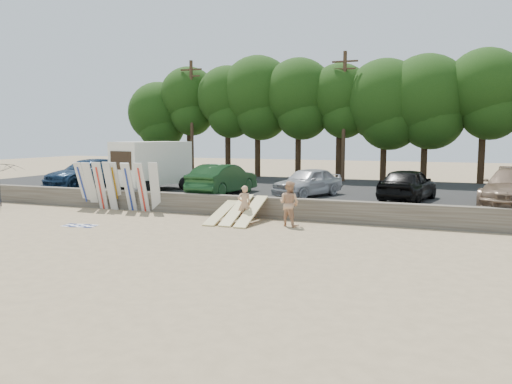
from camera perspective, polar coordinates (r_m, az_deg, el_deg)
ground at (r=21.40m, az=-3.94°, el=-4.05°), size 120.00×120.00×0.00m
seawall at (r=24.03m, az=-0.92°, el=-1.67°), size 44.00×0.50×1.00m
parking_lot at (r=31.08m, az=4.26°, el=-0.12°), size 44.00×14.50×0.70m
treeline at (r=37.66m, az=8.25°, el=10.69°), size 33.01×5.93×9.35m
utility_poles at (r=35.77m, az=10.02°, el=8.81°), size 25.80×0.26×9.00m
box_trailer at (r=29.76m, az=-11.84°, el=3.24°), size 3.38×4.89×2.85m
car_0 at (r=33.23m, az=-18.60°, el=2.08°), size 3.69×6.31×1.72m
car_1 at (r=27.31m, az=-3.81°, el=1.47°), size 2.20×5.17×1.66m
car_2 at (r=26.53m, az=5.95°, el=1.15°), size 3.34×4.81×1.52m
car_3 at (r=25.59m, az=16.96°, el=0.83°), size 2.86×5.07×1.63m
surfboard_upright_0 at (r=28.44m, az=-19.17°, el=0.75°), size 0.55×0.88×2.49m
surfboard_upright_1 at (r=28.05m, az=-18.37°, el=0.71°), size 0.51×0.84×2.50m
surfboard_upright_2 at (r=27.56m, az=-17.39°, el=0.68°), size 0.55×0.74×2.53m
surfboard_upright_3 at (r=27.17m, az=-16.33°, el=0.66°), size 0.59×0.68×2.55m
surfboard_upright_4 at (r=27.24m, az=-15.73°, el=0.67°), size 0.56×0.77×2.53m
surfboard_upright_5 at (r=26.69m, az=-14.34°, el=0.59°), size 0.50×0.73×2.53m
surfboard_upright_6 at (r=26.48m, az=-14.33°, el=0.53°), size 0.55×0.83×2.51m
surfboard_upright_7 at (r=26.08m, az=-12.92°, el=0.51°), size 0.52×0.71×2.54m
surfboard_upright_8 at (r=25.85m, az=-11.48°, el=0.53°), size 0.57×0.58×2.57m
surfboard_low_0 at (r=22.86m, az=-3.94°, el=-2.29°), size 0.56×2.91×0.85m
surfboard_low_1 at (r=22.60m, az=-2.20°, el=-2.04°), size 0.56×2.84×1.11m
surfboard_low_2 at (r=22.25m, az=-0.54°, el=-2.21°), size 0.56×2.84×1.09m
beachgoer_a at (r=22.44m, az=-1.34°, el=-1.38°), size 0.73×0.66×1.67m
beachgoer_b at (r=21.55m, az=3.82°, el=-1.34°), size 1.13×0.99×1.96m
cooler at (r=23.62m, az=-2.73°, el=-2.65°), size 0.42×0.36×0.32m
gear_bag at (r=23.47m, az=-1.02°, el=-2.83°), size 0.34×0.30×0.22m
beach_towel at (r=23.01m, az=-19.49°, el=-3.65°), size 1.66×1.66×0.00m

